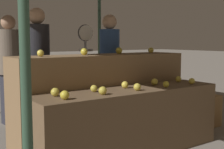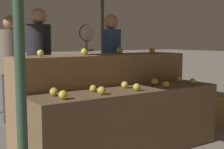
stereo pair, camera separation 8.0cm
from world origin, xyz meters
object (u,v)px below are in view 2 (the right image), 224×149
object	(u,v)px
wooden_crate_side	(201,110)
produce_scale	(87,55)
person_vendor_at_scale	(111,61)
person_customer_right	(12,62)
person_customer_left	(39,60)

from	to	relation	value
wooden_crate_side	produce_scale	bearing A→B (deg)	152.20
person_vendor_at_scale	person_customer_right	bearing A→B (deg)	-36.81
produce_scale	person_customer_left	world-z (taller)	person_customer_left
person_vendor_at_scale	wooden_crate_side	distance (m)	1.61
person_customer_left	person_vendor_at_scale	bearing A→B (deg)	-171.72
produce_scale	wooden_crate_side	bearing A→B (deg)	-27.80
produce_scale	person_customer_right	distance (m)	1.29
person_customer_right	wooden_crate_side	xyz separation A→B (m)	(2.37, -1.83, -0.75)
person_vendor_at_scale	wooden_crate_side	world-z (taller)	person_vendor_at_scale
person_customer_left	person_customer_right	distance (m)	0.67
person_vendor_at_scale	person_customer_left	size ratio (longest dim) A/B	0.96
person_customer_left	person_customer_right	size ratio (longest dim) A/B	1.04
person_vendor_at_scale	wooden_crate_side	size ratio (longest dim) A/B	3.57
produce_scale	person_vendor_at_scale	size ratio (longest dim) A/B	0.90
produce_scale	person_customer_left	distance (m)	0.70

